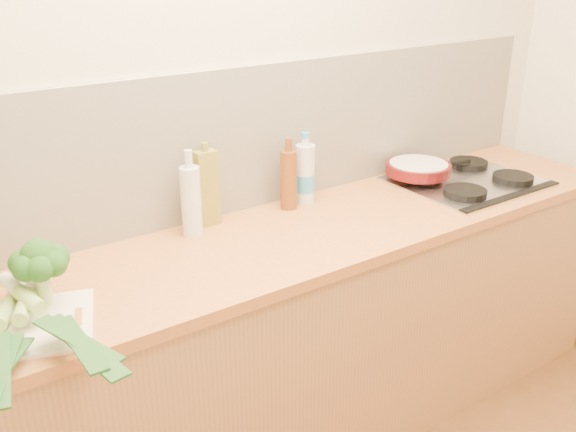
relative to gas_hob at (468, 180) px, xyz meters
name	(u,v)px	position (x,y,z in m)	size (l,w,h in m)	color
room_shell	(221,145)	(-1.02, 0.29, 0.26)	(3.50, 3.50, 3.50)	beige
counter	(268,350)	(-1.02, 0.00, -0.46)	(3.20, 0.62, 0.90)	#A67045
gas_hob	(468,180)	(0.00, 0.00, 0.00)	(0.58, 0.50, 0.04)	silver
chopping_board	(11,328)	(-1.87, -0.08, -0.01)	(0.41, 0.30, 0.01)	white
broccoli_right	(39,262)	(-1.76, -0.02, 0.13)	(0.16, 0.16, 0.20)	#A8C070
leek_mid	(19,322)	(-1.86, -0.15, 0.04)	(0.32, 0.62, 0.04)	white
leek_back	(44,312)	(-1.80, -0.16, 0.06)	(0.16, 0.63, 0.04)	white
skillet	(419,168)	(-0.16, 0.13, 0.05)	(0.40, 0.28, 0.05)	#540E0F
oil_tin	(207,188)	(-1.11, 0.24, 0.13)	(0.08, 0.05, 0.31)	olive
glass_bottle	(191,200)	(-1.20, 0.20, 0.11)	(0.07, 0.07, 0.31)	silver
amber_bottle	(289,179)	(-0.79, 0.20, 0.10)	(0.06, 0.06, 0.28)	brown
water_bottle	(305,175)	(-0.70, 0.22, 0.10)	(0.08, 0.08, 0.26)	silver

